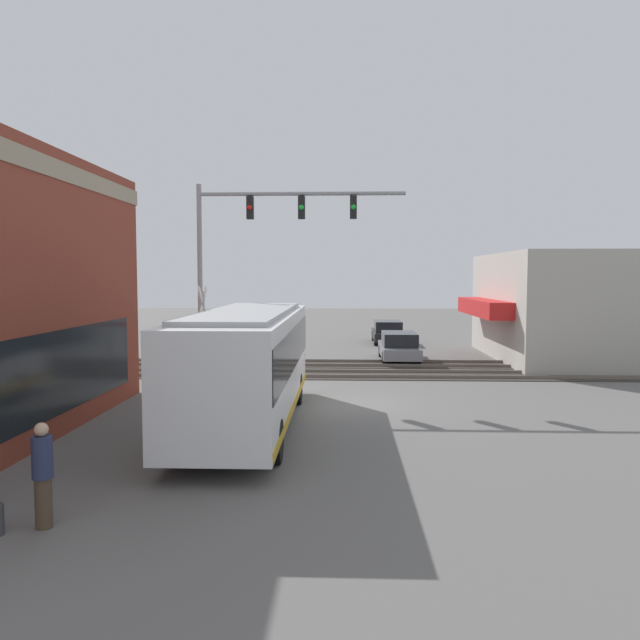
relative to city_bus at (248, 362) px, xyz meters
name	(u,v)px	position (x,y,z in m)	size (l,w,h in m)	color
ground_plane	(348,405)	(2.99, -2.80, -1.79)	(120.00, 120.00, 0.00)	#605E5B
shop_building	(568,306)	(14.65, -13.95, 0.87)	(10.97, 8.59, 5.32)	#B2ADA3
city_bus	(248,362)	(0.00, 0.00, 0.00)	(10.50, 2.59, 3.26)	white
traffic_signal_gantry	(260,235)	(7.95, 0.72, 4.05)	(0.42, 8.36, 7.87)	gray
crossing_signal	(203,325)	(6.94, 2.84, 0.50)	(1.41, 1.18, 3.81)	gray
rail_track_near	(347,375)	(8.99, -2.80, -1.77)	(2.60, 60.00, 0.15)	#332D28
rail_track_far	(346,364)	(12.19, -2.80, -1.77)	(2.60, 60.00, 0.15)	#332D28
parked_car_grey	(399,347)	(13.64, -5.40, -1.13)	(4.62, 1.82, 1.42)	slate
parked_car_black	(388,333)	(21.67, -5.40, -1.13)	(4.54, 1.82, 1.41)	black
pedestrian_by_lamp	(43,474)	(-7.17, 2.33, -0.88)	(0.34, 0.34, 1.78)	#473828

